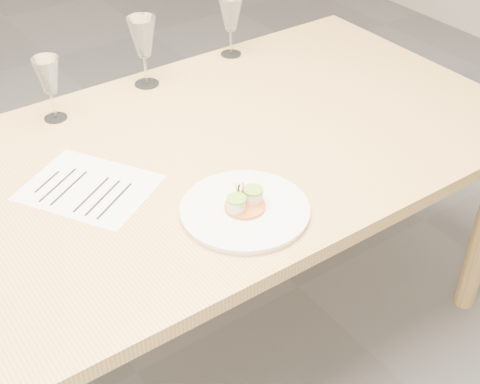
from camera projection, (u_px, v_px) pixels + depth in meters
ground at (137, 372)px, 2.14m from camera, size 7.00×7.00×0.00m
dining_table at (113, 204)px, 1.73m from camera, size 2.40×1.00×0.75m
dinner_plate at (245, 209)px, 1.59m from camera, size 0.31×0.31×0.08m
recipe_sheet at (89, 188)px, 1.67m from camera, size 0.37×0.39×0.00m
wine_glass_1 at (48, 77)px, 1.87m from camera, size 0.08×0.08×0.19m
wine_glass_2 at (143, 39)px, 2.02m from camera, size 0.09×0.09×0.22m
wine_glass_3 at (231, 15)px, 2.20m from camera, size 0.08×0.08×0.20m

